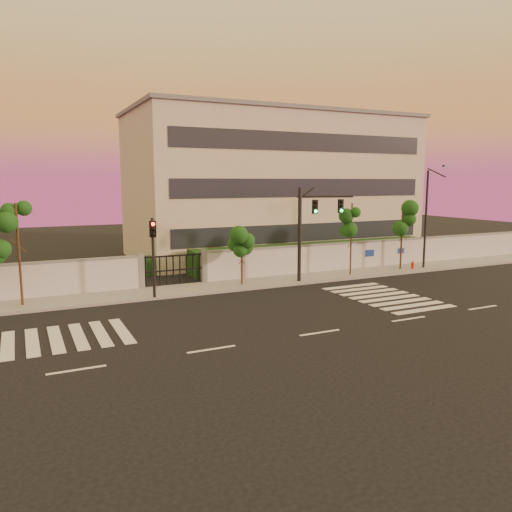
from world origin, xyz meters
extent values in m
plane|color=black|center=(0.00, 0.00, 0.00)|extent=(120.00, 120.00, 0.00)
cube|color=gray|center=(0.00, 10.50, 0.07)|extent=(60.00, 3.00, 0.15)
cube|color=#B9BBC0|center=(14.50, 12.00, 1.00)|extent=(31.00, 0.30, 2.00)
cube|color=slate|center=(14.50, 12.00, 2.06)|extent=(31.00, 0.36, 0.12)
cube|color=slate|center=(-5.00, 12.00, 1.10)|extent=(0.35, 0.35, 2.20)
cube|color=slate|center=(-1.00, 12.00, 1.10)|extent=(0.35, 0.35, 2.20)
cube|color=#103515|center=(9.00, 14.50, 0.90)|extent=(20.00, 2.00, 1.80)
cube|color=#103515|center=(-3.00, 17.00, 0.60)|extent=(6.00, 1.50, 1.20)
cube|color=beige|center=(9.00, 22.00, 6.00)|extent=(24.00, 12.00, 12.00)
cube|color=#262D38|center=(9.00, 15.98, 2.50)|extent=(22.00, 0.08, 1.40)
cube|color=#262D38|center=(9.00, 15.98, 6.00)|extent=(22.00, 0.08, 1.40)
cube|color=#262D38|center=(9.00, 15.98, 9.50)|extent=(22.00, 0.08, 1.40)
cube|color=slate|center=(9.00, 22.00, 12.10)|extent=(24.40, 12.40, 0.30)
cube|color=silver|center=(-12.20, 4.00, 0.01)|extent=(0.50, 4.00, 0.02)
cube|color=silver|center=(-11.30, 4.00, 0.01)|extent=(0.50, 4.00, 0.02)
cube|color=silver|center=(-10.40, 4.00, 0.01)|extent=(0.50, 4.00, 0.02)
cube|color=silver|center=(-9.50, 4.00, 0.01)|extent=(0.50, 4.00, 0.02)
cube|color=silver|center=(-8.60, 4.00, 0.01)|extent=(0.50, 4.00, 0.02)
cube|color=silver|center=(-7.70, 4.00, 0.01)|extent=(0.50, 4.00, 0.02)
cube|color=silver|center=(7.00, 1.00, 0.01)|extent=(4.00, 0.50, 0.02)
cube|color=silver|center=(7.00, 1.90, 0.01)|extent=(4.00, 0.50, 0.02)
cube|color=silver|center=(7.00, 2.80, 0.01)|extent=(4.00, 0.50, 0.02)
cube|color=silver|center=(7.00, 3.70, 0.01)|extent=(4.00, 0.50, 0.02)
cube|color=silver|center=(7.00, 4.60, 0.01)|extent=(4.00, 0.50, 0.02)
cube|color=silver|center=(7.00, 5.50, 0.01)|extent=(4.00, 0.50, 0.02)
cube|color=silver|center=(7.00, 6.40, 0.01)|extent=(4.00, 0.50, 0.02)
cube|color=silver|center=(7.00, 7.30, 0.01)|extent=(4.00, 0.50, 0.02)
cube|color=silver|center=(-10.00, 0.00, 0.01)|extent=(2.00, 0.15, 0.01)
cube|color=silver|center=(-5.00, 0.00, 0.01)|extent=(2.00, 0.15, 0.01)
cube|color=silver|center=(0.00, 0.00, 0.01)|extent=(2.00, 0.15, 0.01)
cube|color=silver|center=(5.00, 0.00, 0.01)|extent=(2.00, 0.15, 0.01)
cube|color=silver|center=(10.00, 0.00, 0.01)|extent=(2.00, 0.15, 0.01)
cylinder|color=#382314|center=(-11.56, 10.38, 2.71)|extent=(0.13, 0.13, 5.42)
sphere|color=#134012|center=(-11.56, 10.38, 4.34)|extent=(1.21, 1.21, 1.21)
sphere|color=#134012|center=(-11.18, 10.60, 3.52)|extent=(0.92, 0.92, 0.92)
sphere|color=#134012|center=(-11.89, 10.21, 3.79)|extent=(0.88, 0.88, 0.88)
cylinder|color=#382314|center=(0.85, 10.20, 1.86)|extent=(0.11, 0.11, 3.72)
sphere|color=#134012|center=(0.85, 10.20, 2.98)|extent=(1.04, 1.04, 1.04)
sphere|color=#134012|center=(1.18, 10.39, 2.42)|extent=(0.79, 0.79, 0.79)
sphere|color=#134012|center=(0.56, 10.06, 2.60)|extent=(0.75, 0.75, 0.75)
cylinder|color=#382314|center=(8.94, 10.03, 2.53)|extent=(0.11, 0.11, 5.05)
sphere|color=#134012|center=(8.94, 10.03, 4.04)|extent=(1.01, 1.01, 1.01)
sphere|color=#134012|center=(9.27, 10.22, 3.29)|extent=(0.77, 0.77, 0.77)
sphere|color=#134012|center=(8.67, 9.89, 3.54)|extent=(0.74, 0.74, 0.74)
cylinder|color=#382314|center=(13.54, 10.20, 2.41)|extent=(0.13, 0.13, 4.83)
sphere|color=#134012|center=(13.54, 10.20, 3.86)|extent=(1.21, 1.21, 1.21)
sphere|color=#134012|center=(13.92, 10.42, 3.14)|extent=(0.92, 0.92, 0.92)
sphere|color=#134012|center=(13.21, 10.03, 3.38)|extent=(0.88, 0.88, 0.88)
cylinder|color=black|center=(4.59, 9.57, 3.06)|extent=(0.24, 0.24, 6.13)
cylinder|color=black|center=(6.46, 9.57, 5.53)|extent=(3.66, 1.15, 0.16)
cube|color=black|center=(5.67, 9.52, 4.89)|extent=(0.35, 0.18, 0.89)
sphere|color=#0CF259|center=(5.67, 9.41, 4.62)|extent=(0.20, 0.20, 0.20)
cube|color=black|center=(7.65, 9.52, 4.89)|extent=(0.35, 0.18, 0.89)
sphere|color=#0CF259|center=(7.65, 9.41, 4.62)|extent=(0.20, 0.20, 0.20)
cylinder|color=black|center=(-4.94, 9.10, 2.27)|extent=(0.16, 0.16, 4.55)
cube|color=black|center=(-4.94, 9.05, 3.94)|extent=(0.35, 0.18, 0.91)
sphere|color=red|center=(-4.94, 8.94, 4.22)|extent=(0.20, 0.20, 0.20)
cylinder|color=black|center=(15.57, 10.00, 3.64)|extent=(0.16, 0.16, 7.28)
cylinder|color=black|center=(15.57, 9.18, 7.10)|extent=(0.09, 1.74, 0.71)
cube|color=#3F3F44|center=(15.57, 8.36, 7.56)|extent=(0.46, 0.23, 0.14)
cylinder|color=red|center=(14.45, 9.92, 0.23)|extent=(0.20, 0.20, 0.46)
cylinder|color=red|center=(14.45, 9.92, 0.51)|extent=(0.26, 0.26, 0.09)
sphere|color=red|center=(14.45, 9.92, 0.61)|extent=(0.17, 0.17, 0.17)
cylinder|color=red|center=(14.45, 9.92, 0.32)|extent=(0.28, 0.18, 0.09)
camera|label=1|loc=(-11.52, -17.63, 6.51)|focal=35.00mm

